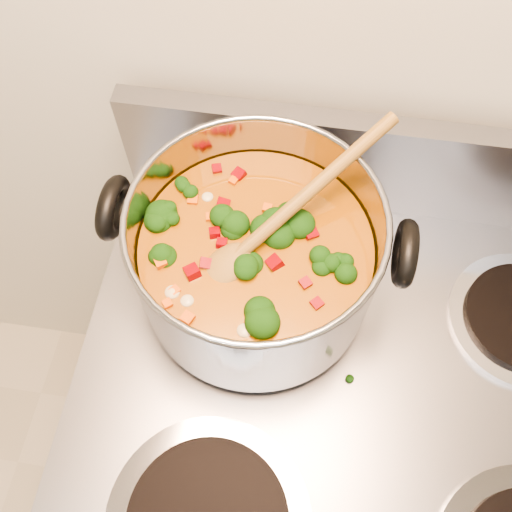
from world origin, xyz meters
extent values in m
cube|color=gray|center=(0.03, 1.16, 0.46)|extent=(0.73, 0.64, 0.92)
cube|color=gray|center=(0.03, 1.46, 1.00)|extent=(0.73, 0.03, 0.16)
cylinder|color=#A5A5AD|center=(-0.14, 1.30, 0.92)|extent=(0.18, 0.18, 0.01)
cylinder|color=black|center=(-0.14, 1.30, 0.93)|extent=(0.14, 0.14, 0.01)
cylinder|color=#94949B|center=(-0.13, 1.30, 1.01)|extent=(0.28, 0.28, 0.15)
torus|color=#94949B|center=(-0.13, 1.30, 1.09)|extent=(0.29, 0.29, 0.01)
cylinder|color=#81550B|center=(-0.13, 1.30, 0.99)|extent=(0.27, 0.27, 0.10)
torus|color=black|center=(-0.29, 1.30, 1.07)|extent=(0.02, 0.08, 0.08)
torus|color=black|center=(0.03, 1.29, 1.07)|extent=(0.02, 0.08, 0.08)
ellipsoid|color=black|center=(-0.07, 1.35, 1.04)|extent=(0.04, 0.04, 0.03)
ellipsoid|color=black|center=(-0.23, 1.26, 1.04)|extent=(0.04, 0.04, 0.03)
ellipsoid|color=black|center=(-0.23, 1.24, 1.04)|extent=(0.04, 0.04, 0.03)
ellipsoid|color=black|center=(-0.14, 1.39, 1.04)|extent=(0.04, 0.04, 0.03)
ellipsoid|color=black|center=(-0.15, 1.34, 1.04)|extent=(0.04, 0.04, 0.03)
ellipsoid|color=black|center=(-0.20, 1.35, 1.04)|extent=(0.04, 0.04, 0.03)
ellipsoid|color=black|center=(-0.10, 1.23, 1.04)|extent=(0.04, 0.04, 0.03)
ellipsoid|color=black|center=(-0.04, 1.33, 1.04)|extent=(0.04, 0.04, 0.03)
ellipsoid|color=black|center=(-0.11, 1.36, 1.04)|extent=(0.04, 0.04, 0.03)
ellipsoid|color=black|center=(-0.14, 1.36, 1.04)|extent=(0.04, 0.04, 0.03)
ellipsoid|color=black|center=(-0.07, 1.22, 1.04)|extent=(0.04, 0.04, 0.03)
ellipsoid|color=maroon|center=(-0.11, 1.39, 1.04)|extent=(0.01, 0.01, 0.01)
ellipsoid|color=maroon|center=(-0.21, 1.21, 1.04)|extent=(0.01, 0.01, 0.01)
ellipsoid|color=maroon|center=(-0.03, 1.25, 1.04)|extent=(0.01, 0.01, 0.01)
ellipsoid|color=maroon|center=(-0.19, 1.29, 1.04)|extent=(0.01, 0.01, 0.01)
ellipsoid|color=maroon|center=(-0.18, 1.29, 1.04)|extent=(0.01, 0.01, 0.01)
ellipsoid|color=maroon|center=(-0.02, 1.32, 1.04)|extent=(0.01, 0.01, 0.01)
ellipsoid|color=maroon|center=(-0.16, 1.35, 1.04)|extent=(0.01, 0.01, 0.01)
ellipsoid|color=maroon|center=(-0.23, 1.24, 1.04)|extent=(0.01, 0.01, 0.01)
ellipsoid|color=maroon|center=(-0.06, 1.34, 1.04)|extent=(0.01, 0.01, 0.01)
ellipsoid|color=maroon|center=(-0.14, 1.36, 1.04)|extent=(0.01, 0.01, 0.01)
ellipsoid|color=maroon|center=(-0.14, 1.33, 1.04)|extent=(0.01, 0.01, 0.01)
ellipsoid|color=#CE500B|center=(-0.06, 1.33, 1.04)|extent=(0.01, 0.01, 0.01)
ellipsoid|color=#CE500B|center=(-0.16, 1.34, 1.04)|extent=(0.01, 0.01, 0.01)
ellipsoid|color=#CE500B|center=(-0.15, 1.18, 1.04)|extent=(0.01, 0.01, 0.01)
ellipsoid|color=#CE500B|center=(-0.21, 1.22, 1.04)|extent=(0.01, 0.01, 0.01)
ellipsoid|color=#CE500B|center=(-0.19, 1.30, 1.04)|extent=(0.01, 0.01, 0.01)
ellipsoid|color=#CE500B|center=(-0.15, 1.36, 1.04)|extent=(0.01, 0.01, 0.01)
ellipsoid|color=#CE500B|center=(-0.11, 1.33, 1.04)|extent=(0.01, 0.01, 0.01)
ellipsoid|color=#CE500B|center=(-0.19, 1.39, 1.04)|extent=(0.01, 0.01, 0.01)
ellipsoid|color=#CE500B|center=(-0.19, 1.21, 1.04)|extent=(0.01, 0.01, 0.01)
ellipsoid|color=#CE500B|center=(-0.12, 1.21, 1.04)|extent=(0.01, 0.01, 0.01)
ellipsoid|color=#CE500B|center=(-0.12, 1.25, 1.04)|extent=(0.01, 0.01, 0.01)
ellipsoid|color=#CE500B|center=(-0.12, 1.33, 1.04)|extent=(0.01, 0.01, 0.01)
ellipsoid|color=tan|center=(-0.11, 1.22, 1.04)|extent=(0.02, 0.02, 0.01)
ellipsoid|color=tan|center=(-0.08, 1.27, 1.04)|extent=(0.02, 0.02, 0.01)
ellipsoid|color=tan|center=(-0.23, 1.29, 1.04)|extent=(0.02, 0.02, 0.01)
ellipsoid|color=tan|center=(-0.23, 1.24, 1.04)|extent=(0.02, 0.02, 0.01)
ellipsoid|color=tan|center=(-0.17, 1.19, 1.04)|extent=(0.02, 0.02, 0.01)
ellipsoid|color=tan|center=(-0.21, 1.34, 1.04)|extent=(0.02, 0.02, 0.01)
ellipsoid|color=brown|center=(-0.16, 1.27, 1.03)|extent=(0.08, 0.08, 0.04)
cylinder|color=brown|center=(-0.08, 1.35, 1.07)|extent=(0.18, 0.19, 0.10)
ellipsoid|color=black|center=(0.06, 1.34, 0.92)|extent=(0.01, 0.01, 0.01)
ellipsoid|color=black|center=(0.03, 1.20, 0.92)|extent=(0.01, 0.01, 0.01)
ellipsoid|color=black|center=(-0.01, 1.43, 0.92)|extent=(0.01, 0.01, 0.01)
camera|label=1|loc=(-0.09, 0.98, 1.60)|focal=40.00mm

